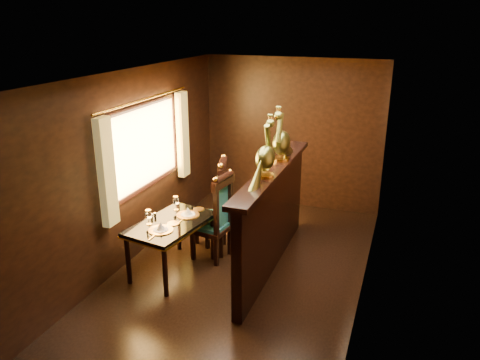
{
  "coord_description": "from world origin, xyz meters",
  "views": [
    {
      "loc": [
        1.81,
        -4.94,
        3.11
      ],
      "look_at": [
        -0.15,
        0.4,
        1.11
      ],
      "focal_mm": 35.0,
      "sensor_mm": 36.0,
      "label": 1
    }
  ],
  "objects": [
    {
      "name": "ground",
      "position": [
        0.0,
        0.0,
        0.0
      ],
      "size": [
        5.0,
        5.0,
        0.0
      ],
      "primitive_type": "plane",
      "color": "black",
      "rests_on": "ground"
    },
    {
      "name": "room_shell",
      "position": [
        -0.09,
        0.02,
        1.58
      ],
      "size": [
        3.04,
        5.04,
        2.52
      ],
      "color": "black",
      "rests_on": "ground"
    },
    {
      "name": "partition",
      "position": [
        0.32,
        0.3,
        0.71
      ],
      "size": [
        0.26,
        2.7,
        1.36
      ],
      "color": "black",
      "rests_on": "ground"
    },
    {
      "name": "dining_table",
      "position": [
        -0.83,
        -0.24,
        0.62
      ],
      "size": [
        0.88,
        1.26,
        0.88
      ],
      "rotation": [
        0.0,
        0.0,
        -0.16
      ],
      "color": "black",
      "rests_on": "ground"
    },
    {
      "name": "chair_left",
      "position": [
        -0.4,
        0.25,
        0.65
      ],
      "size": [
        0.5,
        0.52,
        1.24
      ],
      "rotation": [
        0.0,
        0.0,
        -0.14
      ],
      "color": "black",
      "rests_on": "ground"
    },
    {
      "name": "chair_right",
      "position": [
        -0.5,
        0.46,
        0.7
      ],
      "size": [
        0.6,
        0.62,
        1.35
      ],
      "rotation": [
        0.0,
        0.0,
        0.28
      ],
      "color": "black",
      "rests_on": "ground"
    },
    {
      "name": "peacock_left",
      "position": [
        0.33,
        -0.06,
        1.71
      ],
      "size": [
        0.22,
        0.59,
        0.7
      ],
      "primitive_type": null,
      "color": "#1C542F",
      "rests_on": "partition"
    },
    {
      "name": "peacock_right",
      "position": [
        0.33,
        0.63,
        1.73
      ],
      "size": [
        0.23,
        0.62,
        0.73
      ],
      "primitive_type": null,
      "color": "#1C542F",
      "rests_on": "partition"
    }
  ]
}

